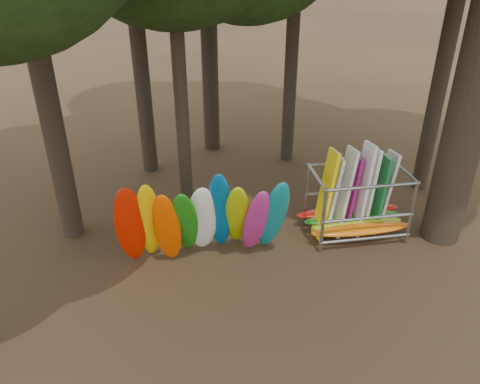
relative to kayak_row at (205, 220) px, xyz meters
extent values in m
plane|color=#47331E|center=(1.49, -0.40, -1.28)|extent=(120.00, 120.00, 0.00)
plane|color=gray|center=(1.49, 59.60, -1.28)|extent=(160.00, 160.00, 0.00)
cylinder|color=black|center=(-1.42, 5.94, 3.66)|extent=(0.53, 0.53, 9.88)
cylinder|color=black|center=(-0.32, 2.13, 3.86)|extent=(0.36, 0.36, 10.28)
ellipsoid|color=red|center=(-1.81, 0.03, 0.01)|extent=(0.80, 1.16, 2.67)
ellipsoid|color=#FFCE04|center=(-1.37, 0.14, 0.02)|extent=(0.70, 1.39, 2.72)
ellipsoid|color=#F04700|center=(-0.93, -0.14, -0.06)|extent=(0.81, 1.29, 2.54)
ellipsoid|color=#177B12|center=(-0.49, 0.00, -0.04)|extent=(0.80, 1.76, 2.62)
ellipsoid|color=white|center=(-0.05, 0.11, -0.05)|extent=(0.81, 1.49, 2.59)
ellipsoid|color=#035A95|center=(0.38, 0.05, 0.16)|extent=(0.84, 1.80, 3.01)
ellipsoid|color=#A8C309|center=(0.82, 0.05, 0.00)|extent=(0.90, 2.05, 2.75)
ellipsoid|color=#A92578|center=(1.26, -0.14, -0.09)|extent=(0.72, 1.53, 2.53)
ellipsoid|color=#0B7883|center=(1.70, -0.14, 0.03)|extent=(0.73, 1.66, 2.76)
ellipsoid|color=orange|center=(4.29, 0.23, -0.86)|extent=(2.86, 0.55, 0.24)
ellipsoid|color=#ABD21C|center=(4.29, 0.49, -0.86)|extent=(2.64, 0.55, 0.24)
ellipsoid|color=#207419|center=(4.29, 0.81, -0.86)|extent=(2.90, 0.55, 0.24)
ellipsoid|color=red|center=(4.29, 1.19, -0.86)|extent=(3.13, 0.55, 0.24)
cube|color=yellow|center=(3.37, 0.76, -0.01)|extent=(0.52, 0.80, 2.56)
cube|color=silver|center=(3.63, 0.98, -0.15)|extent=(0.46, 0.76, 2.28)
cube|color=silver|center=(3.90, 0.79, -0.01)|extent=(0.52, 0.81, 2.57)
cube|color=#931866|center=(4.16, 0.94, -0.17)|extent=(0.41, 0.77, 2.26)
cube|color=white|center=(4.42, 0.78, 0.05)|extent=(0.40, 0.81, 2.69)
cube|color=white|center=(4.68, 0.95, -0.06)|extent=(0.38, 0.78, 2.47)
cube|color=#17682F|center=(4.94, 0.77, -0.16)|extent=(0.35, 0.75, 2.29)
cube|color=silver|center=(5.20, 1.00, -0.15)|extent=(0.49, 0.77, 2.28)
camera|label=1|loc=(-0.78, -9.83, 6.15)|focal=35.00mm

